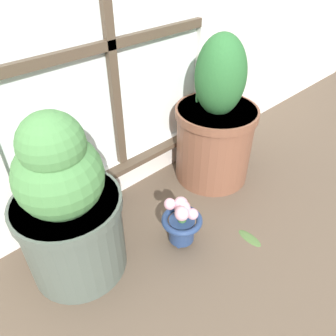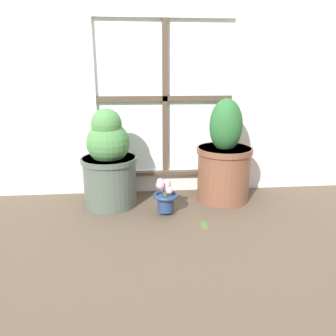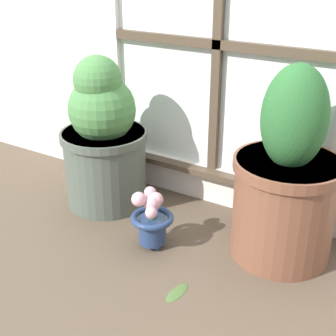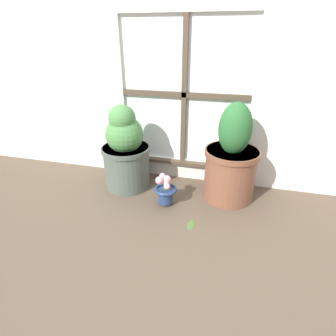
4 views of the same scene
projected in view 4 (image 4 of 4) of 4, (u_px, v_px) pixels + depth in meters
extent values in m
plane|color=brown|center=(163.00, 221.00, 1.67)|extent=(10.00, 10.00, 0.00)
cube|color=silver|center=(10.00, 7.00, 1.94)|extent=(1.73, 0.05, 2.50)
cube|color=silver|center=(182.00, 167.00, 2.17)|extent=(0.94, 0.05, 0.16)
cube|color=white|center=(185.00, 94.00, 1.92)|extent=(0.94, 0.02, 1.03)
cube|color=#4C3D2D|center=(184.00, 95.00, 1.89)|extent=(0.04, 0.02, 1.03)
cube|color=#4C3D2D|center=(184.00, 95.00, 1.89)|extent=(0.94, 0.02, 0.04)
cube|color=#4C3D2D|center=(182.00, 162.00, 2.10)|extent=(1.00, 0.06, 0.02)
cylinder|color=#4C564C|center=(127.00, 167.00, 2.00)|extent=(0.34, 0.34, 0.33)
cylinder|color=#4C564C|center=(126.00, 149.00, 1.94)|extent=(0.36, 0.36, 0.03)
cylinder|color=#38281E|center=(126.00, 148.00, 1.93)|extent=(0.31, 0.31, 0.01)
sphere|color=#477F42|center=(125.00, 135.00, 1.88)|extent=(0.27, 0.27, 0.27)
sphere|color=#477F42|center=(122.00, 118.00, 1.82)|extent=(0.19, 0.19, 0.19)
ellipsoid|color=#477F42|center=(134.00, 134.00, 1.94)|extent=(0.16, 0.12, 0.18)
cylinder|color=brown|center=(230.00, 174.00, 1.85)|extent=(0.35, 0.35, 0.37)
cylinder|color=brown|center=(232.00, 153.00, 1.77)|extent=(0.37, 0.37, 0.04)
cylinder|color=#38281E|center=(233.00, 151.00, 1.77)|extent=(0.32, 0.32, 0.01)
ellipsoid|color=#28602D|center=(235.00, 129.00, 1.70)|extent=(0.22, 0.22, 0.35)
ellipsoid|color=#28602D|center=(231.00, 135.00, 1.80)|extent=(0.13, 0.07, 0.14)
sphere|color=navy|center=(167.00, 200.00, 1.87)|extent=(0.02, 0.02, 0.02)
sphere|color=navy|center=(161.00, 203.00, 1.83)|extent=(0.02, 0.02, 0.02)
sphere|color=navy|center=(169.00, 205.00, 1.82)|extent=(0.02, 0.02, 0.02)
cylinder|color=navy|center=(166.00, 196.00, 1.81)|extent=(0.10, 0.10, 0.10)
torus|color=navy|center=(166.00, 189.00, 1.79)|extent=(0.16, 0.16, 0.02)
cylinder|color=#386633|center=(166.00, 186.00, 1.78)|extent=(0.03, 0.03, 0.06)
sphere|color=#DB9EAD|center=(166.00, 181.00, 1.76)|extent=(0.06, 0.06, 0.06)
sphere|color=#DB9EAD|center=(167.00, 179.00, 1.77)|extent=(0.05, 0.05, 0.05)
sphere|color=#DB9EAD|center=(163.00, 176.00, 1.79)|extent=(0.04, 0.04, 0.04)
sphere|color=#DB9EAD|center=(159.00, 180.00, 1.73)|extent=(0.05, 0.05, 0.05)
sphere|color=#DB9EAD|center=(167.00, 186.00, 1.73)|extent=(0.04, 0.04, 0.04)
ellipsoid|color=#476633|center=(191.00, 224.00, 1.64)|extent=(0.05, 0.11, 0.01)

